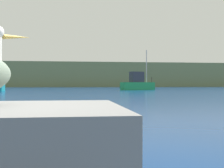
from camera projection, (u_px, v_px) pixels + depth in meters
The scene contains 2 objects.
hillside_backdrop at pixel (67, 75), 76.44m from camera, with size 140.00×15.88×5.80m, color #6B7A51.
fishing_boat_green at pixel (137, 83), 41.87m from camera, with size 5.02×2.95×5.56m.
Camera 1 is at (0.84, -3.70, 1.00)m, focal length 48.95 mm.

